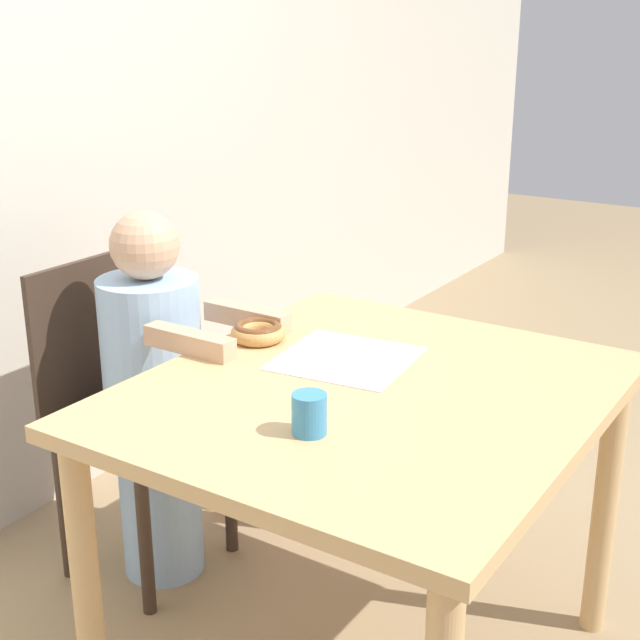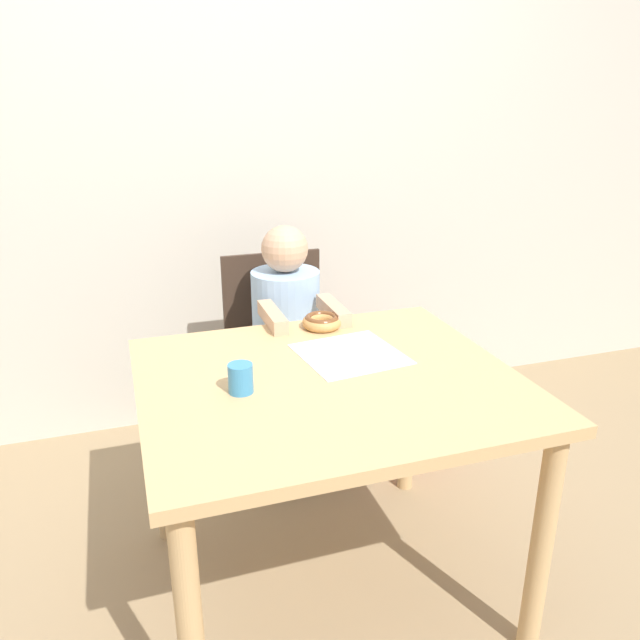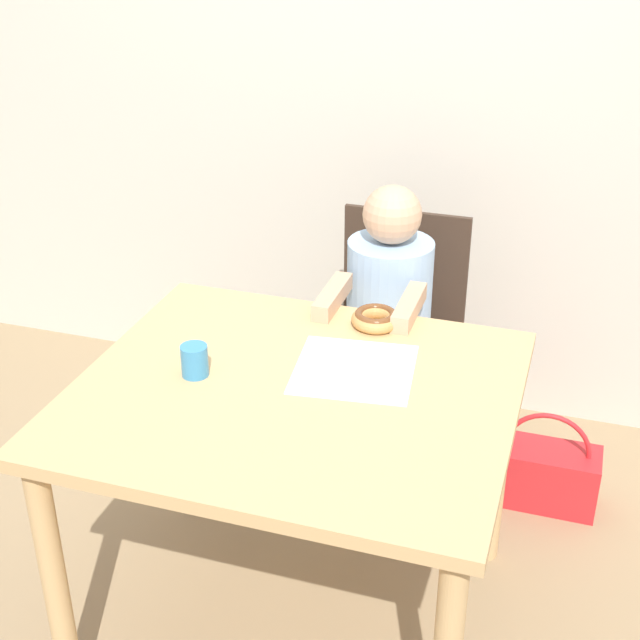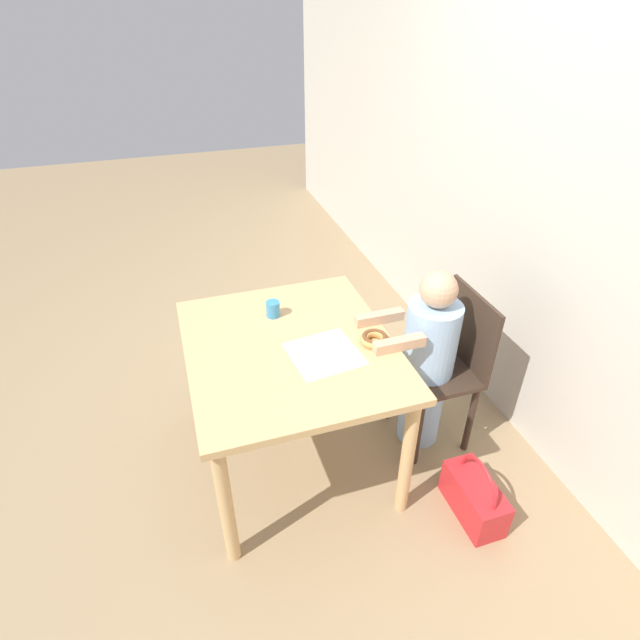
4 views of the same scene
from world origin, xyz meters
name	(u,v)px [view 1 (image 1 of 4)]	position (x,y,z in m)	size (l,w,h in m)	color
dining_table	(369,431)	(0.00, 0.00, 0.64)	(1.05, 0.93, 0.74)	tan
chair	(128,408)	(0.07, 0.80, 0.47)	(0.41, 0.37, 0.88)	#38281E
child_figure	(156,401)	(0.07, 0.69, 0.52)	(0.27, 0.49, 1.03)	#99BCE0
donut	(258,331)	(0.10, 0.37, 0.76)	(0.13, 0.13, 0.04)	tan
napkin	(346,358)	(0.11, 0.13, 0.74)	(0.33, 0.33, 0.00)	white
handbag	(269,457)	(0.60, 0.71, 0.11)	(0.34, 0.16, 0.34)	red
cup	(309,414)	(-0.25, -0.01, 0.78)	(0.07, 0.07, 0.08)	teal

